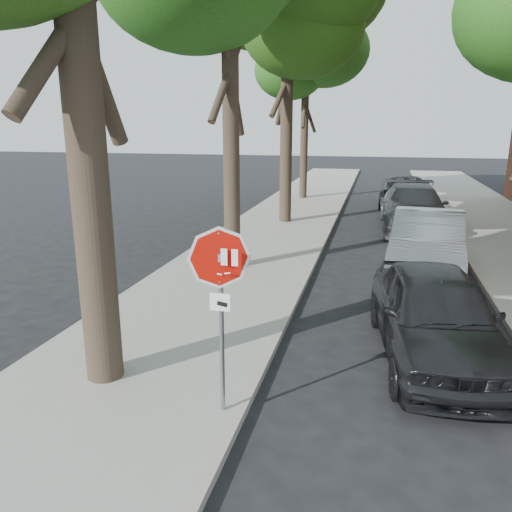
{
  "coord_description": "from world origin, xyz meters",
  "views": [
    {
      "loc": [
        1.2,
        -5.89,
        3.97
      ],
      "look_at": [
        -0.51,
        1.15,
        2.05
      ],
      "focal_mm": 35.0,
      "sensor_mm": 36.0,
      "label": 1
    }
  ],
  "objects_px": {
    "car_d": "(406,192)",
    "car_b": "(427,244)",
    "tree_mid_b": "(288,13)",
    "stop_sign": "(220,285)",
    "tree_far": "(306,59)",
    "car_c": "(413,208)",
    "car_a": "(435,314)"
  },
  "relations": [
    {
      "from": "tree_far",
      "to": "car_d",
      "type": "height_order",
      "value": "tree_far"
    },
    {
      "from": "tree_mid_b",
      "to": "car_d",
      "type": "relative_size",
      "value": 1.96
    },
    {
      "from": "car_d",
      "to": "car_b",
      "type": "bearing_deg",
      "value": -87.87
    },
    {
      "from": "car_d",
      "to": "car_a",
      "type": "bearing_deg",
      "value": -88.84
    },
    {
      "from": "car_a",
      "to": "car_c",
      "type": "relative_size",
      "value": 0.79
    },
    {
      "from": "car_a",
      "to": "car_b",
      "type": "height_order",
      "value": "car_b"
    },
    {
      "from": "stop_sign",
      "to": "tree_far",
      "type": "distance_m",
      "value": 21.88
    },
    {
      "from": "stop_sign",
      "to": "tree_mid_b",
      "type": "bearing_deg",
      "value": 96.95
    },
    {
      "from": "tree_far",
      "to": "stop_sign",
      "type": "bearing_deg",
      "value": -84.54
    },
    {
      "from": "tree_mid_b",
      "to": "tree_far",
      "type": "relative_size",
      "value": 1.11
    },
    {
      "from": "tree_far",
      "to": "car_d",
      "type": "xyz_separation_m",
      "value": [
        5.32,
        -1.21,
        -6.48
      ]
    },
    {
      "from": "tree_far",
      "to": "car_c",
      "type": "height_order",
      "value": "tree_far"
    },
    {
      "from": "tree_mid_b",
      "to": "car_c",
      "type": "bearing_deg",
      "value": -1.12
    },
    {
      "from": "tree_mid_b",
      "to": "car_c",
      "type": "xyz_separation_m",
      "value": [
        5.02,
        -0.1,
        -7.14
      ]
    },
    {
      "from": "car_b",
      "to": "car_d",
      "type": "relative_size",
      "value": 0.98
    },
    {
      "from": "stop_sign",
      "to": "tree_far",
      "type": "bearing_deg",
      "value": 95.46
    },
    {
      "from": "tree_far",
      "to": "car_b",
      "type": "distance_m",
      "value": 15.62
    },
    {
      "from": "stop_sign",
      "to": "car_b",
      "type": "xyz_separation_m",
      "value": [
        3.3,
        7.9,
        -1.1
      ]
    },
    {
      "from": "tree_far",
      "to": "tree_mid_b",
      "type": "bearing_deg",
      "value": -87.56
    },
    {
      "from": "tree_mid_b",
      "to": "car_d",
      "type": "height_order",
      "value": "tree_mid_b"
    },
    {
      "from": "tree_far",
      "to": "car_b",
      "type": "bearing_deg",
      "value": -68.09
    },
    {
      "from": "car_a",
      "to": "car_d",
      "type": "relative_size",
      "value": 0.88
    },
    {
      "from": "car_a",
      "to": "car_b",
      "type": "xyz_separation_m",
      "value": [
        0.29,
        5.22,
        0.06
      ]
    },
    {
      "from": "tree_mid_b",
      "to": "tree_far",
      "type": "height_order",
      "value": "tree_mid_b"
    },
    {
      "from": "tree_far",
      "to": "car_b",
      "type": "height_order",
      "value": "tree_far"
    },
    {
      "from": "stop_sign",
      "to": "car_d",
      "type": "distance_m",
      "value": 20.24
    },
    {
      "from": "car_b",
      "to": "car_c",
      "type": "xyz_separation_m",
      "value": [
        0.0,
        6.15,
        -0.0
      ]
    },
    {
      "from": "tree_mid_b",
      "to": "car_a",
      "type": "height_order",
      "value": "tree_mid_b"
    },
    {
      "from": "tree_far",
      "to": "car_a",
      "type": "xyz_separation_m",
      "value": [
        5.03,
        -18.45,
        -6.42
      ]
    },
    {
      "from": "stop_sign",
      "to": "tree_mid_b",
      "type": "xyz_separation_m",
      "value": [
        -1.72,
        14.15,
        6.05
      ]
    },
    {
      "from": "tree_far",
      "to": "car_a",
      "type": "height_order",
      "value": "tree_far"
    },
    {
      "from": "car_c",
      "to": "car_d",
      "type": "bearing_deg",
      "value": 88.53
    }
  ]
}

